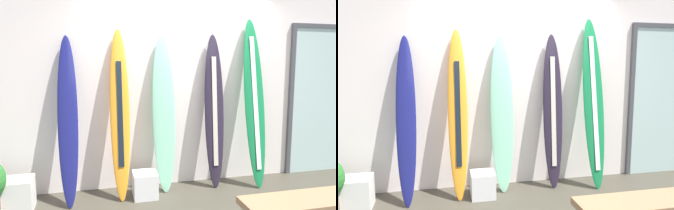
{
  "view_description": "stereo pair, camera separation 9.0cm",
  "coord_description": "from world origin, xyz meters",
  "views": [
    {
      "loc": [
        -1.1,
        -2.59,
        1.57
      ],
      "look_at": [
        -0.28,
        0.95,
        1.12
      ],
      "focal_mm": 31.37,
      "sensor_mm": 36.0,
      "label": 1
    },
    {
      "loc": [
        -1.01,
        -2.61,
        1.57
      ],
      "look_at": [
        -0.28,
        0.95,
        1.12
      ],
      "focal_mm": 31.37,
      "sensor_mm": 36.0,
      "label": 2
    }
  ],
  "objects": [
    {
      "name": "surfboard_emerald",
      "position": [
        0.91,
        0.94,
        1.11
      ],
      "size": [
        0.29,
        0.46,
        2.24
      ],
      "color": "#167641",
      "rests_on": "ground"
    },
    {
      "name": "surfboard_sunset",
      "position": [
        -0.87,
        0.95,
        1.01
      ],
      "size": [
        0.24,
        0.46,
        2.06
      ],
      "color": "orange",
      "rests_on": "ground"
    },
    {
      "name": "display_block_center",
      "position": [
        -0.59,
        0.84,
        0.15
      ],
      "size": [
        0.29,
        0.29,
        0.31
      ],
      "color": "white",
      "rests_on": "ground"
    },
    {
      "name": "surfboard_seafoam",
      "position": [
        -0.31,
        1.02,
        0.98
      ],
      "size": [
        0.3,
        0.31,
        2.0
      ],
      "color": "#86CEAA",
      "rests_on": "ground"
    },
    {
      "name": "surfboard_navy",
      "position": [
        -1.47,
        0.92,
        0.97
      ],
      "size": [
        0.25,
        0.51,
        1.97
      ],
      "color": "navy",
      "rests_on": "ground"
    },
    {
      "name": "surfboard_charcoal",
      "position": [
        0.37,
        1.01,
        1.0
      ],
      "size": [
        0.28,
        0.32,
        2.02
      ],
      "color": "#261E2F",
      "rests_on": "ground"
    },
    {
      "name": "bench",
      "position": [
        0.58,
        -0.56,
        0.43
      ],
      "size": [
        1.15,
        0.35,
        0.49
      ],
      "color": "#8F6A49",
      "rests_on": "ground"
    },
    {
      "name": "glass_door",
      "position": [
        2.2,
        1.18,
        1.14
      ],
      "size": [
        1.2,
        0.06,
        2.21
      ],
      "color": "silver",
      "rests_on": "ground"
    },
    {
      "name": "wall_back",
      "position": [
        0.0,
        1.3,
        1.4
      ],
      "size": [
        7.2,
        0.2,
        2.8
      ],
      "primitive_type": "cube",
      "color": "white",
      "rests_on": "ground"
    },
    {
      "name": "display_block_left",
      "position": [
        -2.01,
        0.8,
        0.18
      ],
      "size": [
        0.32,
        0.32,
        0.36
      ],
      "color": "silver",
      "rests_on": "ground"
    }
  ]
}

